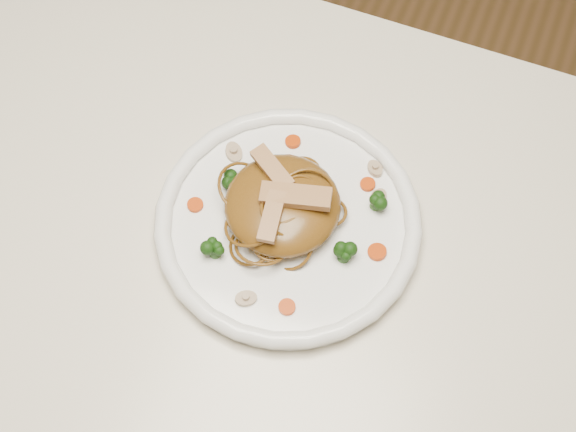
% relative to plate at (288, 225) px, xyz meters
% --- Properties ---
extents(ground, '(4.00, 4.00, 0.00)m').
position_rel_plate_xyz_m(ground, '(-0.02, -0.06, -0.76)').
color(ground, brown).
rests_on(ground, ground).
extents(table, '(1.20, 0.80, 0.75)m').
position_rel_plate_xyz_m(table, '(-0.02, -0.06, -0.11)').
color(table, beige).
rests_on(table, ground).
extents(plate, '(0.36, 0.36, 0.02)m').
position_rel_plate_xyz_m(plate, '(0.00, 0.00, 0.00)').
color(plate, white).
rests_on(plate, table).
extents(noodle_mound, '(0.16, 0.16, 0.04)m').
position_rel_plate_xyz_m(noodle_mound, '(-0.01, 0.01, 0.03)').
color(noodle_mound, brown).
rests_on(noodle_mound, plate).
extents(chicken_a, '(0.08, 0.04, 0.01)m').
position_rel_plate_xyz_m(chicken_a, '(0.01, 0.01, 0.06)').
color(chicken_a, tan).
rests_on(chicken_a, noodle_mound).
extents(chicken_b, '(0.06, 0.05, 0.01)m').
position_rel_plate_xyz_m(chicken_b, '(-0.03, 0.03, 0.06)').
color(chicken_b, tan).
rests_on(chicken_b, noodle_mound).
extents(chicken_c, '(0.03, 0.06, 0.01)m').
position_rel_plate_xyz_m(chicken_c, '(-0.01, -0.02, 0.06)').
color(chicken_c, tan).
rests_on(chicken_c, noodle_mound).
extents(broccoli_0, '(0.03, 0.03, 0.03)m').
position_rel_plate_xyz_m(broccoli_0, '(0.09, 0.06, 0.02)').
color(broccoli_0, '#19370B').
rests_on(broccoli_0, plate).
extents(broccoli_1, '(0.03, 0.03, 0.03)m').
position_rel_plate_xyz_m(broccoli_1, '(-0.08, 0.02, 0.02)').
color(broccoli_1, '#19370B').
rests_on(broccoli_1, plate).
extents(broccoli_2, '(0.04, 0.04, 0.03)m').
position_rel_plate_xyz_m(broccoli_2, '(-0.06, -0.07, 0.02)').
color(broccoli_2, '#19370B').
rests_on(broccoli_2, plate).
extents(broccoli_3, '(0.04, 0.04, 0.03)m').
position_rel_plate_xyz_m(broccoli_3, '(0.07, -0.02, 0.02)').
color(broccoli_3, '#19370B').
rests_on(broccoli_3, plate).
extents(carrot_0, '(0.02, 0.02, 0.00)m').
position_rel_plate_xyz_m(carrot_0, '(0.07, 0.08, 0.01)').
color(carrot_0, '#D04107').
rests_on(carrot_0, plate).
extents(carrot_1, '(0.02, 0.02, 0.00)m').
position_rel_plate_xyz_m(carrot_1, '(-0.11, -0.02, 0.01)').
color(carrot_1, '#D04107').
rests_on(carrot_1, plate).
extents(carrot_2, '(0.03, 0.03, 0.00)m').
position_rel_plate_xyz_m(carrot_2, '(0.11, 0.00, 0.01)').
color(carrot_2, '#D04107').
rests_on(carrot_2, plate).
extents(carrot_3, '(0.02, 0.02, 0.00)m').
position_rel_plate_xyz_m(carrot_3, '(-0.03, 0.10, 0.01)').
color(carrot_3, '#D04107').
rests_on(carrot_3, plate).
extents(carrot_4, '(0.02, 0.02, 0.00)m').
position_rel_plate_xyz_m(carrot_4, '(0.04, -0.10, 0.01)').
color(carrot_4, '#D04107').
rests_on(carrot_4, plate).
extents(mushroom_0, '(0.03, 0.03, 0.01)m').
position_rel_plate_xyz_m(mushroom_0, '(-0.01, -0.11, 0.01)').
color(mushroom_0, beige).
rests_on(mushroom_0, plate).
extents(mushroom_1, '(0.03, 0.03, 0.01)m').
position_rel_plate_xyz_m(mushroom_1, '(0.09, 0.07, 0.01)').
color(mushroom_1, beige).
rests_on(mushroom_1, plate).
extents(mushroom_2, '(0.04, 0.04, 0.01)m').
position_rel_plate_xyz_m(mushroom_2, '(-0.09, 0.06, 0.01)').
color(mushroom_2, beige).
rests_on(mushroom_2, plate).
extents(mushroom_3, '(0.03, 0.03, 0.01)m').
position_rel_plate_xyz_m(mushroom_3, '(0.07, 0.10, 0.01)').
color(mushroom_3, beige).
rests_on(mushroom_3, plate).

